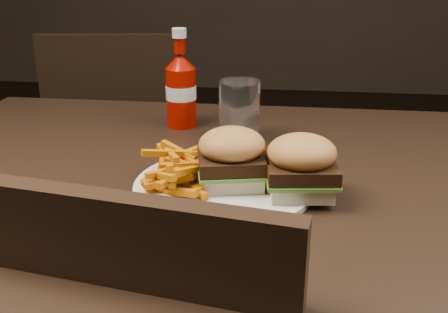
# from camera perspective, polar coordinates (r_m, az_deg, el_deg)

# --- Properties ---
(dining_table) EXTENTS (1.20, 0.80, 0.04)m
(dining_table) POSITION_cam_1_polar(r_m,az_deg,el_deg) (0.88, 0.42, -2.88)
(dining_table) COLOR black
(dining_table) RESTS_ON ground
(chair_far) EXTENTS (0.47, 0.47, 0.04)m
(chair_far) POSITION_cam_1_polar(r_m,az_deg,el_deg) (1.77, -10.08, -0.69)
(chair_far) COLOR black
(chair_far) RESTS_ON ground
(plate) EXTENTS (0.28, 0.28, 0.01)m
(plate) POSITION_cam_1_polar(r_m,az_deg,el_deg) (0.81, -0.09, -3.23)
(plate) COLOR white
(plate) RESTS_ON dining_table
(sandwich_half_a) EXTENTS (0.11, 0.10, 0.02)m
(sandwich_half_a) POSITION_cam_1_polar(r_m,az_deg,el_deg) (0.80, 0.83, -2.25)
(sandwich_half_a) COLOR beige
(sandwich_half_a) RESTS_ON plate
(sandwich_half_b) EXTENTS (0.10, 0.09, 0.02)m
(sandwich_half_b) POSITION_cam_1_polar(r_m,az_deg,el_deg) (0.78, 8.27, -3.15)
(sandwich_half_b) COLOR beige
(sandwich_half_b) RESTS_ON plate
(fries_pile) EXTENTS (0.13, 0.13, 0.05)m
(fries_pile) POSITION_cam_1_polar(r_m,az_deg,el_deg) (0.81, -3.64, -1.21)
(fries_pile) COLOR #CF7D00
(fries_pile) RESTS_ON plate
(ketchup_bottle) EXTENTS (0.08, 0.08, 0.12)m
(ketchup_bottle) POSITION_cam_1_polar(r_m,az_deg,el_deg) (1.08, -4.68, 6.39)
(ketchup_bottle) COLOR #9A0B00
(ketchup_bottle) RESTS_ON dining_table
(tumbler) EXTENTS (0.09, 0.09, 0.12)m
(tumbler) POSITION_cam_1_polar(r_m,az_deg,el_deg) (1.00, 1.68, 4.77)
(tumbler) COLOR white
(tumbler) RESTS_ON dining_table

